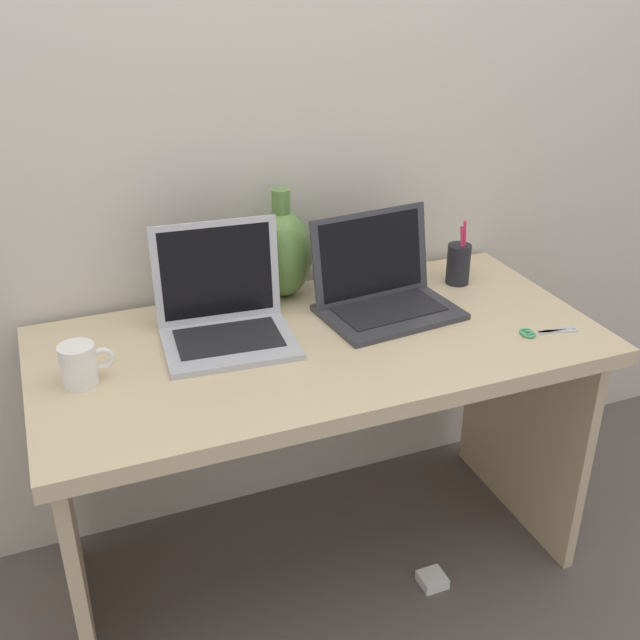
{
  "coord_description": "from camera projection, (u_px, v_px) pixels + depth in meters",
  "views": [
    {
      "loc": [
        -0.6,
        -1.5,
        1.59
      ],
      "look_at": [
        0.0,
        0.0,
        0.77
      ],
      "focal_mm": 42.53,
      "sensor_mm": 36.0,
      "label": 1
    }
  ],
  "objects": [
    {
      "name": "laptop_right",
      "position": [
        381.0,
        285.0,
        1.96
      ],
      "size": [
        0.36,
        0.28,
        0.24
      ],
      "color": "#333338",
      "rests_on": "desk"
    },
    {
      "name": "back_wall",
      "position": [
        266.0,
        110.0,
        1.93
      ],
      "size": [
        4.4,
        0.04,
        2.4
      ],
      "primitive_type": "cube",
      "color": "beige",
      "rests_on": "ground"
    },
    {
      "name": "scissors",
      "position": [
        538.0,
        332.0,
        1.86
      ],
      "size": [
        0.15,
        0.06,
        0.01
      ],
      "color": "#B7B7BC",
      "rests_on": "desk"
    },
    {
      "name": "power_brick",
      "position": [
        432.0,
        580.0,
        2.08
      ],
      "size": [
        0.07,
        0.07,
        0.03
      ],
      "primitive_type": "cube",
      "color": "white",
      "rests_on": "ground"
    },
    {
      "name": "coffee_mug",
      "position": [
        80.0,
        365.0,
        1.63
      ],
      "size": [
        0.12,
        0.08,
        0.09
      ],
      "color": "white",
      "rests_on": "desk"
    },
    {
      "name": "desk",
      "position": [
        320.0,
        394.0,
        1.91
      ],
      "size": [
        1.36,
        0.66,
        0.72
      ],
      "color": "#D1B78C",
      "rests_on": "ground"
    },
    {
      "name": "green_vase",
      "position": [
        282.0,
        252.0,
        2.01
      ],
      "size": [
        0.16,
        0.16,
        0.3
      ],
      "color": "#5B843D",
      "rests_on": "desk"
    },
    {
      "name": "pen_cup",
      "position": [
        459.0,
        263.0,
        2.11
      ],
      "size": [
        0.07,
        0.07,
        0.19
      ],
      "color": "black",
      "rests_on": "desk"
    },
    {
      "name": "laptop_left",
      "position": [
        223.0,
        308.0,
        1.83
      ],
      "size": [
        0.33,
        0.29,
        0.27
      ],
      "color": "#B2B2B7",
      "rests_on": "desk"
    },
    {
      "name": "ground_plane",
      "position": [
        320.0,
        561.0,
        2.16
      ],
      "size": [
        6.0,
        6.0,
        0.0
      ],
      "primitive_type": "plane",
      "color": "#564C47"
    }
  ]
}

